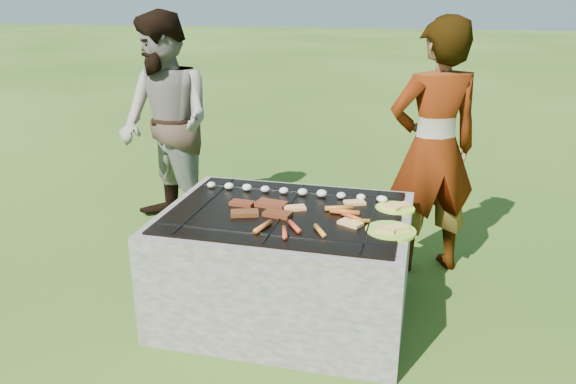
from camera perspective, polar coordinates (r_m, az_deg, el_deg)
name	(u,v)px	position (r m, az deg, el deg)	size (l,w,h in m)	color
lawn	(286,311)	(3.25, -0.22, -12.03)	(60.00, 60.00, 0.00)	#234411
fire_pit	(286,267)	(3.11, -0.23, -7.59)	(1.30, 1.00, 0.62)	#A89F95
mushrooms	(299,192)	(3.20, 1.09, 0.02)	(1.06, 0.06, 0.04)	beige
pork_slabs	(261,208)	(2.98, -2.71, -1.65)	(0.37, 0.28, 0.02)	maroon
sausages	(320,220)	(2.82, 3.25, -2.88)	(0.53, 0.48, 0.03)	orange
bread_on_grate	(333,211)	(2.96, 4.56, -1.96)	(0.45, 0.41, 0.02)	#EDC479
plate_far	(395,208)	(3.07, 10.84, -1.63)	(0.22, 0.22, 0.03)	#DBFB3C
plate_near	(391,231)	(2.78, 10.40, -3.90)	(0.31, 0.31, 0.03)	gold
cook	(433,150)	(3.57, 14.54, 4.20)	(0.58, 0.38, 1.59)	gray
bystander	(166,125)	(4.21, -12.27, 6.71)	(0.78, 0.61, 1.61)	gray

